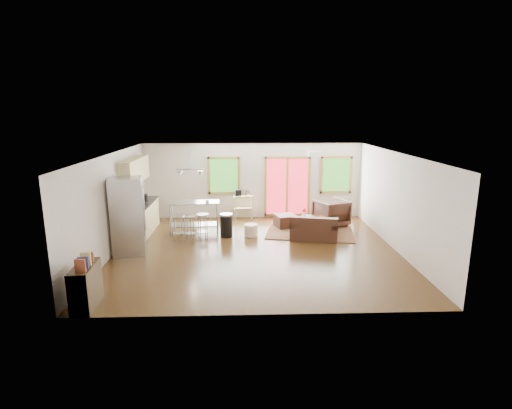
{
  "coord_description": "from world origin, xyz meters",
  "views": [
    {
      "loc": [
        -0.36,
        -10.18,
        3.64
      ],
      "look_at": [
        0.0,
        0.3,
        1.2
      ],
      "focal_mm": 28.0,
      "sensor_mm": 36.0,
      "label": 1
    }
  ],
  "objects_px": {
    "island": "(194,212)",
    "armchair": "(331,211)",
    "rug": "(310,231)",
    "kitchen_cart": "(242,199)",
    "refrigerator": "(128,216)",
    "loveseat": "(314,230)",
    "coffee_table": "(321,220)",
    "ottoman": "(285,221)"
  },
  "relations": [
    {
      "from": "rug",
      "to": "loveseat",
      "type": "relative_size",
      "value": 1.76
    },
    {
      "from": "island",
      "to": "refrigerator",
      "type": "bearing_deg",
      "value": -130.72
    },
    {
      "from": "coffee_table",
      "to": "refrigerator",
      "type": "relative_size",
      "value": 0.59
    },
    {
      "from": "loveseat",
      "to": "armchair",
      "type": "height_order",
      "value": "armchair"
    },
    {
      "from": "loveseat",
      "to": "rug",
      "type": "bearing_deg",
      "value": 99.76
    },
    {
      "from": "rug",
      "to": "kitchen_cart",
      "type": "bearing_deg",
      "value": 141.58
    },
    {
      "from": "ottoman",
      "to": "refrigerator",
      "type": "bearing_deg",
      "value": -152.71
    },
    {
      "from": "coffee_table",
      "to": "ottoman",
      "type": "bearing_deg",
      "value": 157.49
    },
    {
      "from": "rug",
      "to": "armchair",
      "type": "bearing_deg",
      "value": 39.79
    },
    {
      "from": "island",
      "to": "armchair",
      "type": "bearing_deg",
      "value": 8.4
    },
    {
      "from": "loveseat",
      "to": "island",
      "type": "distance_m",
      "value": 3.65
    },
    {
      "from": "ottoman",
      "to": "refrigerator",
      "type": "distance_m",
      "value": 4.96
    },
    {
      "from": "kitchen_cart",
      "to": "island",
      "type": "bearing_deg",
      "value": -131.53
    },
    {
      "from": "ottoman",
      "to": "island",
      "type": "bearing_deg",
      "value": -169.91
    },
    {
      "from": "ottoman",
      "to": "island",
      "type": "height_order",
      "value": "island"
    },
    {
      "from": "coffee_table",
      "to": "loveseat",
      "type": "bearing_deg",
      "value": -113.67
    },
    {
      "from": "ottoman",
      "to": "kitchen_cart",
      "type": "distance_m",
      "value": 1.87
    },
    {
      "from": "ottoman",
      "to": "refrigerator",
      "type": "relative_size",
      "value": 0.31
    },
    {
      "from": "armchair",
      "to": "refrigerator",
      "type": "distance_m",
      "value": 6.34
    },
    {
      "from": "loveseat",
      "to": "refrigerator",
      "type": "bearing_deg",
      "value": -157.17
    },
    {
      "from": "refrigerator",
      "to": "kitchen_cart",
      "type": "bearing_deg",
      "value": 37.85
    },
    {
      "from": "refrigerator",
      "to": "loveseat",
      "type": "bearing_deg",
      "value": -0.13
    },
    {
      "from": "loveseat",
      "to": "ottoman",
      "type": "bearing_deg",
      "value": 130.44
    },
    {
      "from": "ottoman",
      "to": "loveseat",
      "type": "bearing_deg",
      "value": -61.48
    },
    {
      "from": "coffee_table",
      "to": "refrigerator",
      "type": "distance_m",
      "value": 5.74
    },
    {
      "from": "armchair",
      "to": "island",
      "type": "relative_size",
      "value": 0.61
    },
    {
      "from": "armchair",
      "to": "kitchen_cart",
      "type": "relative_size",
      "value": 0.92
    },
    {
      "from": "loveseat",
      "to": "kitchen_cart",
      "type": "height_order",
      "value": "kitchen_cart"
    },
    {
      "from": "armchair",
      "to": "kitchen_cart",
      "type": "bearing_deg",
      "value": -44.15
    },
    {
      "from": "rug",
      "to": "ottoman",
      "type": "xyz_separation_m",
      "value": [
        -0.72,
        0.51,
        0.19
      ]
    },
    {
      "from": "loveseat",
      "to": "island",
      "type": "height_order",
      "value": "island"
    },
    {
      "from": "rug",
      "to": "loveseat",
      "type": "bearing_deg",
      "value": -92.16
    },
    {
      "from": "armchair",
      "to": "coffee_table",
      "type": "bearing_deg",
      "value": 27.76
    },
    {
      "from": "rug",
      "to": "armchair",
      "type": "height_order",
      "value": "armchair"
    },
    {
      "from": "kitchen_cart",
      "to": "ottoman",
      "type": "bearing_deg",
      "value": -39.86
    },
    {
      "from": "ottoman",
      "to": "kitchen_cart",
      "type": "height_order",
      "value": "kitchen_cart"
    },
    {
      "from": "ottoman",
      "to": "refrigerator",
      "type": "xyz_separation_m",
      "value": [
        -4.35,
        -2.25,
        0.8
      ]
    },
    {
      "from": "coffee_table",
      "to": "ottoman",
      "type": "xyz_separation_m",
      "value": [
        -1.06,
        0.44,
        -0.16
      ]
    },
    {
      "from": "refrigerator",
      "to": "island",
      "type": "xyz_separation_m",
      "value": [
        1.5,
        1.74,
        -0.34
      ]
    },
    {
      "from": "refrigerator",
      "to": "kitchen_cart",
      "type": "height_order",
      "value": "refrigerator"
    },
    {
      "from": "rug",
      "to": "island",
      "type": "bearing_deg",
      "value": 179.91
    },
    {
      "from": "coffee_table",
      "to": "refrigerator",
      "type": "height_order",
      "value": "refrigerator"
    }
  ]
}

